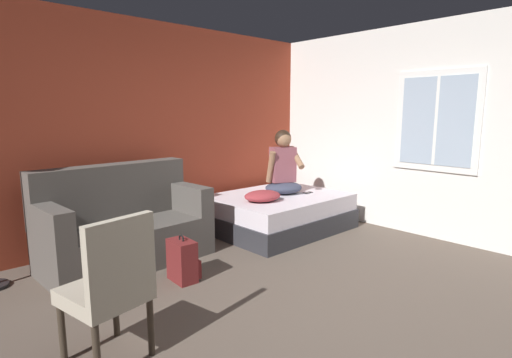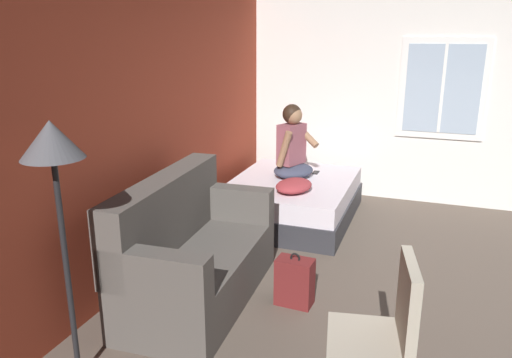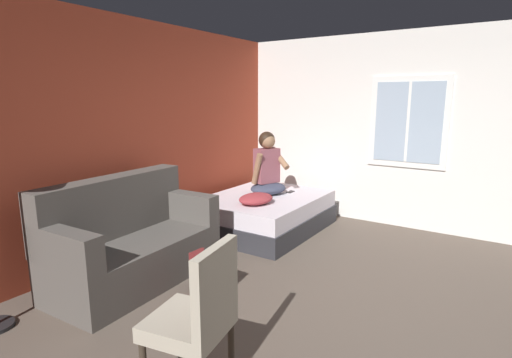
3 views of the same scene
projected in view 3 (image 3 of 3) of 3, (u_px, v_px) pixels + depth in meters
ground_plane at (364, 326)px, 3.22m from camera, size 40.00×40.00×0.00m
wall_back_accent at (118, 139)px, 4.53m from camera, size 10.61×0.16×2.70m
wall_side_with_window at (440, 133)px, 5.31m from camera, size 0.19×7.10×2.70m
bed at (265, 213)px, 5.57m from camera, size 1.78×1.41×0.48m
couch at (131, 242)px, 3.99m from camera, size 1.74×0.90×1.04m
side_chair at (197, 314)px, 2.40m from camera, size 0.54×0.54×0.98m
person_seated at (267, 169)px, 5.58m from camera, size 0.65×0.60×0.88m
backpack at (208, 274)px, 3.72m from camera, size 0.25×0.31×0.46m
throw_pillow at (256, 199)px, 5.08m from camera, size 0.56×0.47×0.14m
cell_phone at (291, 192)px, 5.74m from camera, size 0.14×0.07×0.01m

